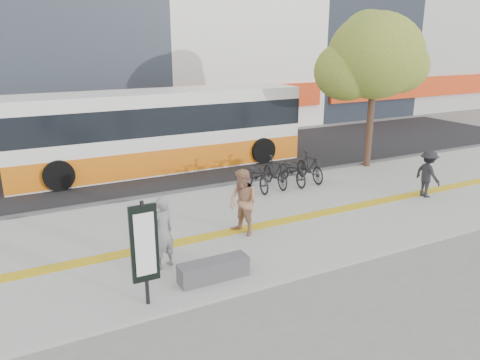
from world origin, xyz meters
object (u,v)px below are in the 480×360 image
street_tree (373,58)px  bus (160,132)px  seated_woman (162,232)px  pedestrian_tan (243,202)px  bench (214,270)px  pedestrian_dark (428,174)px  signboard (144,245)px

street_tree → bus: 9.10m
seated_woman → pedestrian_tan: pedestrian_tan is taller
bench → pedestrian_tan: bearing=47.6°
pedestrian_dark → bench: bearing=108.7°
signboard → street_tree: street_tree is taller
signboard → pedestrian_tan: size_ratio=1.20×
bus → signboard: bearing=-109.8°
bench → street_tree: street_tree is taller
bench → seated_woman: size_ratio=0.91×
street_tree → bus: (-7.78, 3.68, -2.95)m
bus → street_tree: bearing=-25.3°
pedestrian_tan → pedestrian_dark: (7.02, -0.05, -0.11)m
pedestrian_tan → pedestrian_dark: size_ratio=1.13×
street_tree → seated_woman: street_tree is taller
bench → pedestrian_dark: 9.00m
street_tree → bus: bearing=154.7°
street_tree → pedestrian_tan: 9.66m
seated_woman → pedestrian_dark: (9.58, 0.81, -0.07)m
seated_woman → pedestrian_dark: size_ratio=1.09×
street_tree → pedestrian_tan: bearing=-153.0°
bench → pedestrian_tan: pedestrian_tan is taller
bench → signboard: (-1.60, -0.31, 1.06)m
bus → seated_woman: bus is taller
signboard → pedestrian_tan: bearing=33.6°
seated_woman → pedestrian_dark: bearing=164.5°
signboard → bus: 10.64m
street_tree → seated_woman: size_ratio=3.60×
bench → signboard: signboard is taller
bench → bus: bearing=78.4°
bench → signboard: bearing=-169.2°
pedestrian_tan → seated_woman: bearing=-87.2°
seated_woman → bench: bearing=106.5°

